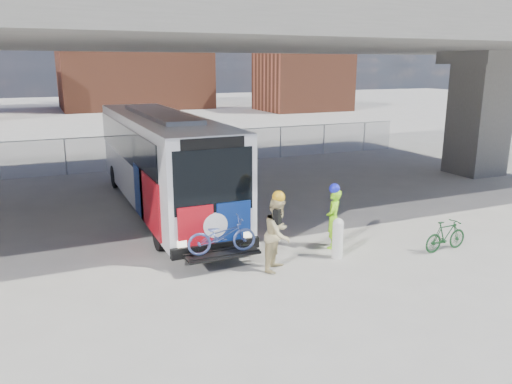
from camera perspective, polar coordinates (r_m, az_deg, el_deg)
ground at (r=16.49m, az=-0.29°, el=-4.64°), size 160.00×160.00×0.00m
bus at (r=19.14m, az=-10.78°, el=4.28°), size 2.67×12.97×3.69m
overpass at (r=19.36m, az=-5.31°, el=17.77°), size 40.00×16.00×7.95m
chainlink_fence at (r=27.31m, az=-10.49°, el=5.79°), size 30.00×0.06×30.00m
brick_buildings at (r=62.96m, az=-17.61°, el=13.72°), size 54.00×22.00×12.00m
smokestack at (r=72.54m, az=-8.07°, el=19.82°), size 2.20×2.20×25.00m
bollard at (r=14.37m, az=9.32°, el=-5.07°), size 0.31×0.31×1.18m
cyclist_hivis at (r=15.06m, az=8.84°, el=-2.84°), size 0.77×0.77×1.99m
cyclist_tan at (r=13.30m, az=2.56°, el=-4.68°), size 1.22×1.21×2.18m
bike_parked at (r=15.79m, az=20.87°, el=-4.70°), size 1.57×0.51×0.93m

